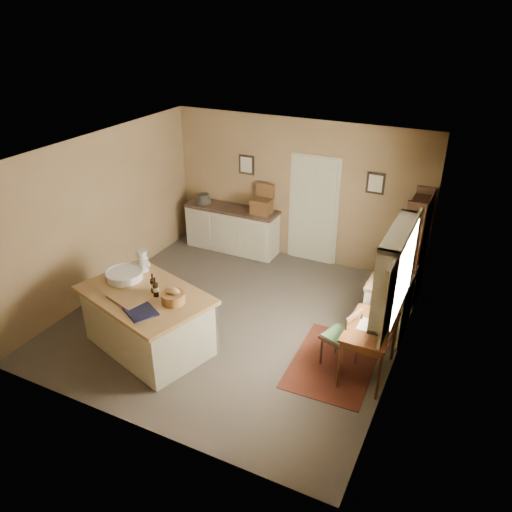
{
  "coord_description": "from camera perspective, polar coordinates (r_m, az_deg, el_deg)",
  "views": [
    {
      "loc": [
        3.2,
        -5.82,
        4.52
      ],
      "look_at": [
        0.31,
        0.1,
        1.15
      ],
      "focal_mm": 35.0,
      "sensor_mm": 36.0,
      "label": 1
    }
  ],
  "objects": [
    {
      "name": "framed_prints",
      "position": [
        9.25,
        5.91,
        9.36
      ],
      "size": [
        2.82,
        0.02,
        0.38
      ],
      "color": "black",
      "rests_on": "ground"
    },
    {
      "name": "ceiling",
      "position": [
        6.88,
        -2.77,
        11.75
      ],
      "size": [
        5.0,
        5.0,
        0.0
      ],
      "primitive_type": "plane",
      "color": "silver",
      "rests_on": "wall_back"
    },
    {
      "name": "desk_chair",
      "position": [
        6.95,
        9.6,
        -9.12
      ],
      "size": [
        0.54,
        0.54,
        0.91
      ],
      "primitive_type": null,
      "rotation": [
        0.0,
        0.0,
        -0.33
      ],
      "color": "#321E15",
      "rests_on": "ground"
    },
    {
      "name": "rug",
      "position": [
        7.22,
        8.86,
        -11.96
      ],
      "size": [
        1.15,
        1.64,
        0.01
      ],
      "primitive_type": "cube",
      "rotation": [
        0.0,
        0.0,
        0.03
      ],
      "color": "#50190F",
      "rests_on": "ground"
    },
    {
      "name": "wall_right",
      "position": [
        6.66,
        16.79,
        -2.58
      ],
      "size": [
        0.1,
        5.0,
        2.7
      ],
      "primitive_type": "cube",
      "color": "olive",
      "rests_on": "ground"
    },
    {
      "name": "shelving_unit",
      "position": [
        8.65,
        17.92,
        1.03
      ],
      "size": [
        0.31,
        0.82,
        1.82
      ],
      "color": "#321E15",
      "rests_on": "ground"
    },
    {
      "name": "ground",
      "position": [
        8.03,
        -2.34,
        -7.17
      ],
      "size": [
        5.0,
        5.0,
        0.0
      ],
      "primitive_type": "plane",
      "color": "#61564A",
      "rests_on": "ground"
    },
    {
      "name": "right_cabinet",
      "position": [
        7.86,
        14.94,
        -5.05
      ],
      "size": [
        0.59,
        1.06,
        0.99
      ],
      "color": "beige",
      "rests_on": "ground"
    },
    {
      "name": "wall_left",
      "position": [
        8.74,
        -17.19,
        4.59
      ],
      "size": [
        0.1,
        5.0,
        2.7
      ],
      "primitive_type": "cube",
      "color": "olive",
      "rests_on": "ground"
    },
    {
      "name": "wall_front",
      "position": [
        5.59,
        -14.89,
        -8.49
      ],
      "size": [
        5.0,
        0.1,
        2.7
      ],
      "primitive_type": "cube",
      "color": "olive",
      "rests_on": "ground"
    },
    {
      "name": "window",
      "position": [
        6.4,
        16.02,
        -1.69
      ],
      "size": [
        0.25,
        1.99,
        1.12
      ],
      "color": "beige",
      "rests_on": "ground"
    },
    {
      "name": "door",
      "position": [
        9.42,
        6.56,
        5.35
      ],
      "size": [
        0.97,
        0.06,
        2.11
      ],
      "primitive_type": "cube",
      "color": "#BBBC9B",
      "rests_on": "ground"
    },
    {
      "name": "writing_desk",
      "position": [
        6.75,
        12.93,
        -8.46
      ],
      "size": [
        0.59,
        0.96,
        0.82
      ],
      "color": "#3C1E0E",
      "rests_on": "ground"
    },
    {
      "name": "work_island",
      "position": [
        7.34,
        -12.32,
        -7.0
      ],
      "size": [
        2.1,
        1.68,
        1.2
      ],
      "rotation": [
        0.0,
        0.0,
        -0.3
      ],
      "color": "beige",
      "rests_on": "ground"
    },
    {
      "name": "wall_back",
      "position": [
        9.46,
        4.71,
        7.44
      ],
      "size": [
        5.0,
        0.1,
        2.7
      ],
      "primitive_type": "cube",
      "color": "olive",
      "rests_on": "ground"
    },
    {
      "name": "sideboard",
      "position": [
        10.01,
        -2.7,
        3.29
      ],
      "size": [
        1.9,
        0.54,
        1.18
      ],
      "color": "beige",
      "rests_on": "ground"
    }
  ]
}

